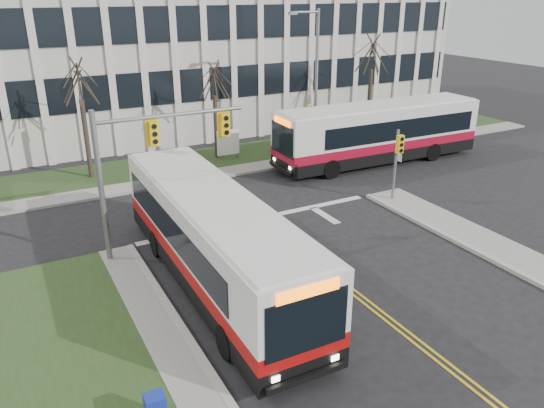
{
  "coord_description": "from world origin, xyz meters",
  "views": [
    {
      "loc": [
        -10.51,
        -12.76,
        10.28
      ],
      "look_at": [
        -0.9,
        5.2,
        2.0
      ],
      "focal_mm": 35.0,
      "sensor_mm": 36.0,
      "label": 1
    }
  ],
  "objects_px": {
    "bus_main": "(214,242)",
    "bus_cross": "(378,134)",
    "streetlight": "(314,75)",
    "directory_sign": "(228,143)"
  },
  "relations": [
    {
      "from": "streetlight",
      "to": "directory_sign",
      "type": "xyz_separation_m",
      "value": [
        -5.53,
        1.3,
        -4.02
      ]
    },
    {
      "from": "directory_sign",
      "to": "bus_cross",
      "type": "height_order",
      "value": "bus_cross"
    },
    {
      "from": "streetlight",
      "to": "bus_cross",
      "type": "distance_m",
      "value": 5.54
    },
    {
      "from": "streetlight",
      "to": "directory_sign",
      "type": "height_order",
      "value": "streetlight"
    },
    {
      "from": "directory_sign",
      "to": "bus_main",
      "type": "xyz_separation_m",
      "value": [
        -6.7,
        -13.99,
        0.57
      ]
    },
    {
      "from": "bus_main",
      "to": "bus_cross",
      "type": "bearing_deg",
      "value": 32.37
    },
    {
      "from": "directory_sign",
      "to": "bus_cross",
      "type": "xyz_separation_m",
      "value": [
        8.19,
        -4.8,
        0.65
      ]
    },
    {
      "from": "bus_main",
      "to": "bus_cross",
      "type": "distance_m",
      "value": 17.5
    },
    {
      "from": "streetlight",
      "to": "bus_main",
      "type": "xyz_separation_m",
      "value": [
        -12.23,
        -12.69,
        -3.45
      ]
    },
    {
      "from": "streetlight",
      "to": "bus_cross",
      "type": "xyz_separation_m",
      "value": [
        2.66,
        -3.5,
        -3.38
      ]
    }
  ]
}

